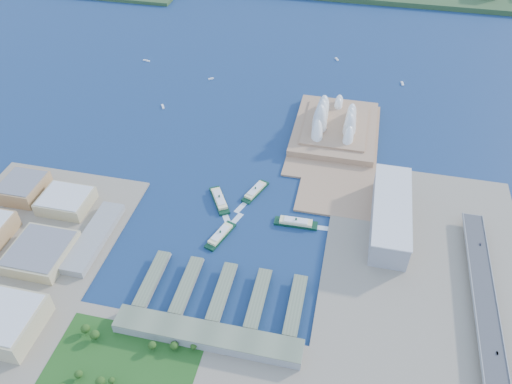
% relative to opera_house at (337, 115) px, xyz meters
% --- Properties ---
extents(ground, '(3000.00, 3000.00, 0.00)m').
position_rel_opera_house_xyz_m(ground, '(-105.00, -280.00, -32.00)').
color(ground, '#0F2147').
rests_on(ground, ground).
extents(west_land, '(220.00, 390.00, 3.00)m').
position_rel_opera_house_xyz_m(west_land, '(-355.00, -385.00, -30.50)').
color(west_land, gray).
rests_on(west_land, ground).
extents(east_land, '(240.00, 500.00, 3.00)m').
position_rel_opera_house_xyz_m(east_land, '(135.00, -330.00, -30.50)').
color(east_land, gray).
rests_on(east_land, ground).
extents(peninsula, '(135.00, 220.00, 3.00)m').
position_rel_opera_house_xyz_m(peninsula, '(2.50, -20.00, -30.50)').
color(peninsula, '#A27B58').
rests_on(peninsula, ground).
extents(opera_house, '(134.00, 180.00, 58.00)m').
position_rel_opera_house_xyz_m(opera_house, '(0.00, 0.00, 0.00)').
color(opera_house, white).
rests_on(opera_house, peninsula).
extents(toaster_building, '(45.00, 155.00, 35.00)m').
position_rel_opera_house_xyz_m(toaster_building, '(90.00, -200.00, -11.50)').
color(toaster_building, gray).
rests_on(toaster_building, east_land).
extents(expressway, '(26.00, 340.00, 11.85)m').
position_rel_opera_house_xyz_m(expressway, '(195.00, -340.00, -23.07)').
color(expressway, gray).
rests_on(expressway, east_land).
extents(west_buildings, '(200.00, 280.00, 27.00)m').
position_rel_opera_house_xyz_m(west_buildings, '(-355.00, -350.00, -15.50)').
color(west_buildings, '#A67F53').
rests_on(west_buildings, west_land).
extents(ferry_wharves, '(184.00, 90.00, 9.30)m').
position_rel_opera_house_xyz_m(ferry_wharves, '(-91.00, -355.00, -27.35)').
color(ferry_wharves, '#5F694F').
rests_on(ferry_wharves, ground).
extents(terminal_building, '(200.00, 28.00, 12.00)m').
position_rel_opera_house_xyz_m(terminal_building, '(-90.00, -415.00, -23.00)').
color(terminal_building, gray).
rests_on(terminal_building, south_land).
extents(park, '(150.00, 110.00, 16.00)m').
position_rel_opera_house_xyz_m(park, '(-165.00, -470.00, -21.00)').
color(park, '#194714').
rests_on(park, south_land).
extents(ferry_a, '(42.10, 56.93, 10.88)m').
position_rel_opera_house_xyz_m(ferry_a, '(-137.61, -202.79, -26.56)').
color(ferry_a, '#0C301C').
rests_on(ferry_a, ground).
extents(ferry_b, '(30.77, 53.65, 9.89)m').
position_rel_opera_house_xyz_m(ferry_b, '(-93.19, -174.05, -27.06)').
color(ferry_b, '#0C301C').
rests_on(ferry_b, ground).
extents(ferry_c, '(30.09, 55.33, 10.17)m').
position_rel_opera_house_xyz_m(ferry_c, '(-117.94, -266.94, -26.92)').
color(ferry_c, '#0C301C').
rests_on(ferry_c, ground).
extents(ferry_d, '(57.04, 15.71, 10.73)m').
position_rel_opera_house_xyz_m(ferry_d, '(-27.69, -223.77, -26.64)').
color(ferry_d, '#0C301C').
rests_on(ferry_d, ground).
extents(boat_a, '(10.14, 13.80, 2.70)m').
position_rel_opera_house_xyz_m(boat_a, '(-300.87, 11.50, -30.65)').
color(boat_a, white).
rests_on(boat_a, ground).
extents(boat_b, '(10.47, 8.78, 2.77)m').
position_rel_opera_house_xyz_m(boat_b, '(-247.01, 125.50, -30.62)').
color(boat_b, white).
rests_on(boat_b, ground).
extents(boat_c, '(6.21, 14.02, 3.05)m').
position_rel_opera_house_xyz_m(boat_c, '(107.38, 186.06, -30.48)').
color(boat_c, white).
rests_on(boat_c, ground).
extents(boat_d, '(15.07, 5.40, 2.49)m').
position_rel_opera_house_xyz_m(boat_d, '(-395.30, 169.07, -30.75)').
color(boat_d, white).
rests_on(boat_d, ground).
extents(boat_e, '(9.45, 12.69, 3.03)m').
position_rel_opera_house_xyz_m(boat_e, '(-22.06, 258.43, -30.48)').
color(boat_e, white).
rests_on(boat_e, ground).
extents(car_b, '(1.36, 3.91, 1.29)m').
position_rel_opera_house_xyz_m(car_b, '(199.00, -374.12, -16.51)').
color(car_b, slate).
rests_on(car_b, expressway).
extents(car_c, '(1.74, 4.29, 1.25)m').
position_rel_opera_house_xyz_m(car_c, '(199.00, -224.10, -16.53)').
color(car_c, slate).
rests_on(car_c, expressway).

